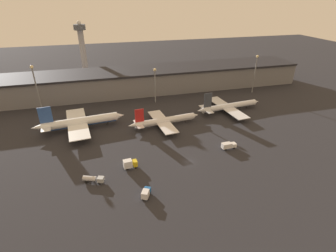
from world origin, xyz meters
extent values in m
plane|color=#26262B|center=(0.00, 0.00, 0.00)|extent=(600.00, 600.00, 0.00)
cube|color=slate|center=(0.00, 91.89, 7.09)|extent=(222.62, 27.57, 14.18)
cube|color=black|center=(0.00, 91.89, 14.78)|extent=(222.62, 29.57, 1.20)
cylinder|color=white|center=(-43.08, 42.71, 4.08)|extent=(37.10, 8.13, 4.30)
cylinder|color=#2D519E|center=(-43.08, 42.71, 3.33)|extent=(35.20, 7.30, 3.65)
cone|color=white|center=(-23.47, 44.78, 4.08)|extent=(5.56, 4.60, 4.08)
cone|color=white|center=(-62.90, 40.62, 4.40)|extent=(6.79, 4.31, 3.65)
cube|color=#2D519E|center=(-58.47, 41.09, 10.25)|extent=(6.02, 1.03, 8.03)
cube|color=white|center=(-59.21, 41.01, 4.73)|extent=(5.67, 13.69, 0.24)
cube|color=white|center=(-44.91, 42.52, 3.55)|extent=(13.28, 37.77, 0.36)
cylinder|color=gray|center=(-44.90, 52.93, 2.11)|extent=(4.95, 2.85, 2.36)
cylinder|color=gray|center=(-42.73, 32.34, 2.11)|extent=(4.95, 2.85, 2.36)
cylinder|color=black|center=(-30.25, 44.06, 0.97)|extent=(0.50, 0.50, 1.93)
cylinder|color=black|center=(-45.09, 44.23, 0.97)|extent=(0.50, 0.50, 1.93)
cylinder|color=black|center=(-44.73, 40.81, 0.97)|extent=(0.50, 0.50, 1.93)
cylinder|color=silver|center=(-0.79, 34.94, 3.04)|extent=(32.80, 6.61, 3.20)
cylinder|color=silver|center=(-0.79, 34.94, 2.48)|extent=(31.13, 5.96, 2.72)
cone|color=silver|center=(16.40, 36.75, 3.04)|extent=(4.14, 3.43, 3.04)
cone|color=silver|center=(-18.14, 33.12, 3.28)|extent=(5.06, 3.21, 2.72)
cube|color=red|center=(-14.43, 33.51, 8.04)|extent=(4.50, 0.87, 6.80)
cube|color=silver|center=(-15.08, 33.44, 3.52)|extent=(4.26, 10.55, 0.24)
cube|color=silver|center=(-2.41, 34.77, 2.64)|extent=(10.00, 29.12, 0.36)
cylinder|color=gray|center=(-2.28, 42.82, 1.51)|extent=(3.69, 2.12, 1.76)
cylinder|color=gray|center=(-0.60, 26.93, 1.51)|extent=(3.69, 2.12, 1.76)
cylinder|color=black|center=(10.57, 36.14, 0.72)|extent=(0.50, 0.50, 1.44)
cylinder|color=black|center=(-2.55, 36.05, 0.72)|extent=(0.50, 0.50, 1.44)
cylinder|color=black|center=(-2.28, 33.50, 0.72)|extent=(0.50, 0.50, 1.44)
cylinder|color=silver|center=(40.25, 43.15, 3.20)|extent=(35.37, 7.04, 3.37)
cylinder|color=#333842|center=(40.25, 43.15, 2.61)|extent=(33.57, 6.35, 2.86)
cone|color=silver|center=(58.76, 45.10, 3.20)|extent=(4.35, 3.60, 3.20)
cone|color=silver|center=(21.57, 41.18, 3.45)|extent=(5.32, 3.37, 2.86)
cube|color=#333842|center=(25.54, 41.60, 8.96)|extent=(4.73, 0.89, 8.16)
cube|color=silver|center=(24.84, 41.52, 3.70)|extent=(4.65, 12.68, 0.24)
cube|color=silver|center=(38.50, 42.96, 2.78)|extent=(10.97, 35.03, 0.36)
cylinder|color=gray|center=(38.54, 52.67, 1.60)|extent=(3.88, 2.23, 1.85)
cylinder|color=gray|center=(40.56, 33.48, 1.60)|extent=(3.88, 2.23, 1.85)
cylinder|color=black|center=(52.50, 44.44, 0.76)|extent=(0.50, 0.50, 1.51)
cylinder|color=black|center=(38.36, 44.30, 0.76)|extent=(0.50, 0.50, 1.51)
cylinder|color=black|center=(38.64, 41.62, 0.76)|extent=(0.50, 0.50, 1.51)
cube|color=#195199|center=(-19.95, -14.00, 1.61)|extent=(2.62, 2.29, 1.78)
cube|color=silver|center=(-21.14, -16.31, 1.91)|extent=(3.32, 3.66, 2.37)
cylinder|color=black|center=(-20.75, -13.75, 0.45)|extent=(0.90, 1.05, 0.90)
cylinder|color=black|center=(-19.28, -14.51, 0.45)|extent=(0.90, 1.05, 0.90)
cylinder|color=black|center=(-22.16, -16.49, 0.45)|extent=(0.90, 1.05, 0.90)
cylinder|color=black|center=(-20.69, -17.24, 0.45)|extent=(0.90, 1.05, 0.90)
cube|color=#9EA3A8|center=(-35.37, -3.99, 1.60)|extent=(2.84, 2.75, 1.75)
cylinder|color=#B7B7BC|center=(-39.24, -2.44, 1.65)|extent=(5.29, 3.56, 1.85)
cylinder|color=black|center=(-35.38, -3.16, 0.45)|extent=(1.03, 0.81, 0.90)
cylinder|color=black|center=(-35.95, -4.59, 0.45)|extent=(1.03, 0.81, 0.90)
cylinder|color=black|center=(-40.12, -1.26, 0.45)|extent=(1.03, 0.81, 0.90)
cylinder|color=black|center=(-40.70, -2.69, 0.45)|extent=(1.03, 0.81, 0.90)
cube|color=white|center=(23.08, 5.40, 1.59)|extent=(2.07, 2.50, 1.74)
cube|color=silver|center=(19.53, 5.27, 1.88)|extent=(4.18, 2.59, 2.32)
cylinder|color=black|center=(22.85, 6.31, 0.45)|extent=(0.92, 0.64, 0.90)
cylinder|color=black|center=(22.92, 4.49, 0.45)|extent=(0.92, 0.64, 0.90)
cylinder|color=black|center=(18.63, 6.14, 0.45)|extent=(0.92, 0.64, 0.90)
cylinder|color=black|center=(18.71, 4.32, 0.45)|extent=(0.92, 0.64, 0.90)
cube|color=gold|center=(-21.74, 2.57, 1.88)|extent=(1.85, 2.67, 2.31)
cube|color=silver|center=(-24.65, 2.29, 2.26)|extent=(3.58, 2.83, 3.08)
cylinder|color=black|center=(-21.99, 3.50, 0.45)|extent=(0.96, 0.71, 0.90)
cylinder|color=black|center=(-21.81, 1.61, 0.45)|extent=(0.96, 0.71, 0.90)
cylinder|color=black|center=(-25.44, 3.17, 0.45)|extent=(0.96, 0.71, 0.90)
cylinder|color=black|center=(-25.26, 1.29, 0.45)|extent=(0.96, 0.71, 0.90)
cylinder|color=slate|center=(-65.49, 68.39, 13.25)|extent=(0.70, 0.70, 26.51)
sphere|color=beige|center=(-65.49, 68.39, 27.11)|extent=(1.80, 1.80, 1.80)
cylinder|color=slate|center=(1.46, 68.39, 10.17)|extent=(0.70, 0.70, 20.34)
sphere|color=beige|center=(1.46, 68.39, 20.94)|extent=(1.80, 1.80, 1.80)
cylinder|color=slate|center=(70.66, 68.39, 12.22)|extent=(0.70, 0.70, 24.43)
sphere|color=beige|center=(70.66, 68.39, 25.03)|extent=(1.80, 1.80, 1.80)
cylinder|color=#99999E|center=(-41.44, 140.57, 18.30)|extent=(4.40, 4.40, 36.59)
cylinder|color=#4C515B|center=(-41.44, 140.57, 38.59)|extent=(9.00, 9.00, 4.00)
sphere|color=silver|center=(-41.44, 140.57, 41.79)|extent=(3.20, 3.20, 3.20)
camera|label=1|loc=(-31.56, -83.97, 62.49)|focal=28.00mm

